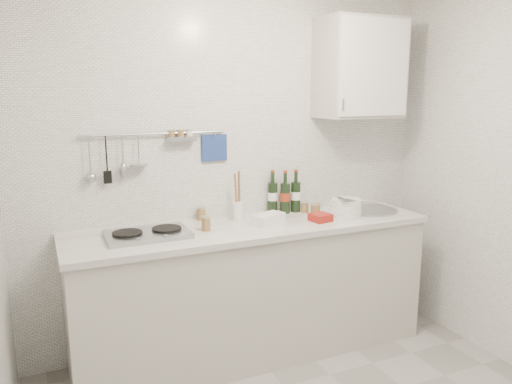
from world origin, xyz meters
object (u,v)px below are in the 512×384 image
plate_stack_hob (136,235)px  wine_bottles (285,192)px  wall_cabinet (360,68)px  utensil_crock (238,208)px  plate_stack_sink (345,208)px

plate_stack_hob → wine_bottles: (1.11, 0.19, 0.14)m
plate_stack_hob → wine_bottles: 1.14m
wall_cabinet → plate_stack_hob: (-1.67, -0.10, -1.02)m
plate_stack_hob → utensil_crock: (0.73, 0.14, 0.07)m
wall_cabinet → utensil_crock: size_ratio=2.06×
utensil_crock → plate_stack_hob: bearing=-168.9°
utensil_crock → plate_stack_sink: bearing=-15.5°
wall_cabinet → utensil_crock: bearing=177.4°
plate_stack_sink → wall_cabinet: bearing=39.2°
plate_stack_sink → wine_bottles: (-0.35, 0.26, 0.10)m
plate_stack_sink → plate_stack_hob: bearing=177.5°
wine_bottles → utensil_crock: bearing=-172.5°
wall_cabinet → plate_stack_hob: 1.95m
utensil_crock → wall_cabinet: bearing=-2.6°
plate_stack_hob → wall_cabinet: bearing=3.4°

